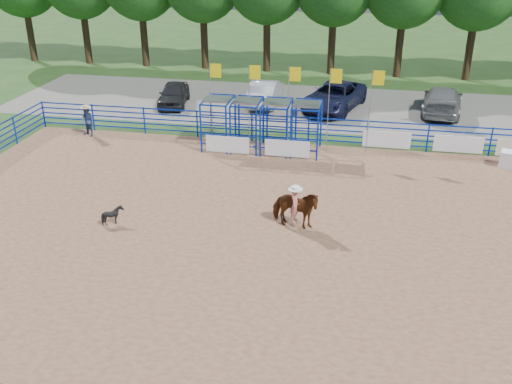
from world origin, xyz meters
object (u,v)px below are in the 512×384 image
Objects in this scene: horse_and_rider at (295,207)px; car_c at (334,97)px; car_b at (265,92)px; calf at (113,215)px; car_d at (442,100)px; car_a at (174,94)px; spectator_cowboy at (87,121)px.

car_c is at bearing 88.46° from horse_and_rider.
horse_and_rider is 0.50× the size of car_b.
car_c is at bearing -15.35° from calf.
car_d reaches higher than calf.
spectator_cowboy is at bearing -121.50° from car_a.
horse_and_rider reaches higher than calf.
horse_and_rider is 14.80m from spectator_cowboy.
spectator_cowboy is 0.35× the size of car_b.
spectator_cowboy is 0.41× the size of car_a.
car_d is (16.57, 1.38, 0.10)m from car_a.
horse_and_rider is 0.58× the size of car_a.
calf is 0.14× the size of car_d.
car_b is at bearing 43.09° from spectator_cowboy.
car_c reaches higher than car_a.
car_b is (-3.96, 16.03, -0.09)m from horse_and_rider.
car_b is 0.87× the size of car_d.
car_b is (8.37, 7.83, -0.06)m from spectator_cowboy.
car_a is at bearing 18.12° from calf.
car_b is (5.69, 1.27, 0.09)m from car_a.
car_a is at bearing 13.35° from car_b.
spectator_cowboy is 0.29× the size of car_c.
car_a is 10.10m from car_c.
horse_and_rider is at bearing -75.61° from car_c.
horse_and_rider is 16.51m from car_b.
car_b is at bearing 3.39° from car_a.
car_c reaches higher than car_b.
calf is 17.34m from car_b.
car_b is at bearing -168.69° from car_c.
horse_and_rider is 3.12× the size of calf.
spectator_cowboy is at bearing -133.67° from car_c.
calf is 22.05m from car_d.
car_c is 1.06× the size of car_d.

